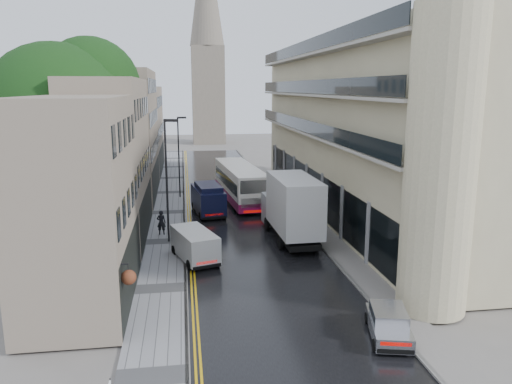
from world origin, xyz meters
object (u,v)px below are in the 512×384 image
object	(u,v)px
pedestrian	(161,222)
tree_far	(98,135)
navy_van	(200,204)
cream_bus	(234,192)
lamp_post_far	(179,158)
silver_hatchback	(376,336)
white_van	(189,254)
white_lorry	(281,216)
tree_near	(60,143)
lamp_post_near	(167,182)

from	to	relation	value
pedestrian	tree_far	bearing A→B (deg)	-56.31
navy_van	cream_bus	bearing A→B (deg)	36.28
navy_van	lamp_post_far	bearing A→B (deg)	93.42
tree_far	silver_hatchback	bearing A→B (deg)	-62.85
silver_hatchback	cream_bus	bearing A→B (deg)	111.13
white_van	navy_van	distance (m)	11.30
tree_far	pedestrian	xyz separation A→B (m)	(6.01, -12.10, -5.22)
cream_bus	lamp_post_far	xyz separation A→B (m)	(-4.66, 5.67, 2.27)
tree_far	white_lorry	size ratio (longest dim) A/B	1.43
tree_far	cream_bus	world-z (taller)	tree_far
tree_near	silver_hatchback	bearing A→B (deg)	-47.08
silver_hatchback	navy_van	bearing A→B (deg)	119.69
pedestrian	lamp_post_near	size ratio (longest dim) A/B	0.21
cream_bus	pedestrian	world-z (taller)	cream_bus
white_lorry	navy_van	size ratio (longest dim) A/B	1.66
navy_van	lamp_post_far	distance (m)	9.09
tree_near	lamp_post_near	bearing A→B (deg)	-7.12
white_lorry	white_van	bearing A→B (deg)	-154.81
tree_far	white_van	world-z (taller)	tree_far
pedestrian	lamp_post_far	distance (m)	12.91
tree_near	white_van	bearing A→B (deg)	-37.91
tree_far	lamp_post_near	size ratio (longest dim) A/B	1.50
white_lorry	pedestrian	bearing A→B (deg)	150.08
tree_far	cream_bus	distance (m)	13.83
silver_hatchback	pedestrian	xyz separation A→B (m)	(-9.22, 17.60, 0.33)
white_van	pedestrian	size ratio (longest dim) A/B	2.41
cream_bus	navy_van	bearing A→B (deg)	-141.24
lamp_post_near	tree_near	bearing A→B (deg)	-170.57
tree_near	tree_far	distance (m)	13.02
cream_bus	white_lorry	size ratio (longest dim) A/B	1.40
lamp_post_far	tree_near	bearing A→B (deg)	-126.66
cream_bus	silver_hatchback	distance (m)	24.67
white_lorry	white_van	world-z (taller)	white_lorry
lamp_post_far	lamp_post_near	bearing A→B (deg)	-100.05
white_lorry	navy_van	world-z (taller)	white_lorry
tree_far	white_van	bearing A→B (deg)	-67.83
navy_van	pedestrian	bearing A→B (deg)	-134.33
cream_bus	tree_near	bearing A→B (deg)	-152.89
tree_far	lamp_post_near	world-z (taller)	tree_far
pedestrian	lamp_post_near	distance (m)	3.76
tree_near	silver_hatchback	world-z (taller)	tree_near
tree_far	lamp_post_far	size ratio (longest dim) A/B	1.63
tree_far	lamp_post_near	xyz separation A→B (m)	(6.56, -13.86, -1.95)
navy_van	lamp_post_near	world-z (taller)	lamp_post_near
silver_hatchback	pedestrian	distance (m)	19.87
tree_far	pedestrian	distance (m)	14.49
lamp_post_far	white_van	bearing A→B (deg)	-95.37
tree_far	pedestrian	bearing A→B (deg)	-63.59
tree_near	lamp_post_far	distance (m)	15.69
pedestrian	lamp_post_far	bearing A→B (deg)	-88.57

